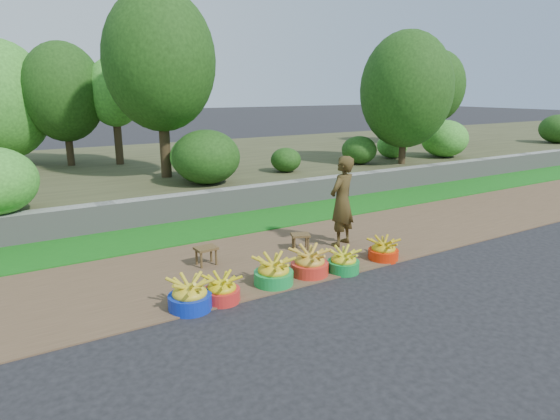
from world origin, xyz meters
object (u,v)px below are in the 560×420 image
stool_left (206,251)px  basin_b (222,290)px  basin_f (383,250)px  stool_right (300,237)px  basin_d (310,263)px  basin_a (190,296)px  basin_c (274,272)px  basin_e (343,262)px  vendor_woman (342,201)px

stool_left → basin_b: bearing=-103.7°
basin_f → stool_right: (-0.88, 1.05, 0.07)m
basin_d → basin_f: bearing=-3.4°
stool_right → basin_b: bearing=-150.2°
basin_a → basin_c: bearing=4.7°
basin_e → basin_f: (0.86, 0.07, 0.00)m
basin_b → basin_e: size_ratio=0.98×
basin_b → vendor_woman: bearing=19.6°
basin_c → stool_left: bearing=114.4°
stool_right → basin_a: bearing=-154.9°
basin_f → stool_left: (-2.51, 1.20, 0.09)m
basin_a → vendor_woman: vendor_woman is taller
basin_c → stool_right: basin_c is taller
basin_d → stool_left: (-1.14, 1.12, 0.06)m
basin_f → stool_right: size_ratio=1.29×
basin_b → stool_left: size_ratio=1.38×
basin_c → stool_right: size_ratio=1.49×
basin_f → vendor_woman: vendor_woman is taller
stool_left → basin_e: bearing=-37.4°
basin_c → stool_left: (-0.52, 1.14, 0.06)m
basin_e → basin_f: 0.86m
basin_e → vendor_woman: bearing=53.6°
basin_d → stool_left: basin_d is taller
basin_b → basin_c: (0.82, 0.10, 0.03)m
stool_right → basin_c: bearing=-137.9°
basin_d → basin_e: (0.51, -0.15, -0.03)m
basin_e → vendor_woman: size_ratio=0.31×
basin_b → stool_right: basin_b is taller
basin_d → stool_right: 1.09m
stool_left → stool_right: 1.64m
vendor_woman → basin_c: bearing=3.7°
basin_b → stool_right: size_ratio=1.27×
basin_d → stool_left: bearing=135.7°
basin_b → basin_d: basin_d is taller
basin_a → basin_e: (2.38, -0.01, -0.02)m
basin_d → basin_f: 1.37m
basin_d → basin_f: basin_d is taller
basin_b → basin_f: 2.81m
stool_right → stool_left: bearing=175.0°
basin_f → stool_left: size_ratio=1.40×
basin_e → basin_b: bearing=179.6°
basin_a → basin_d: basin_d is taller
stool_right → vendor_woman: (0.73, -0.16, 0.56)m
basin_b → basin_e: bearing=-0.4°
basin_f → basin_b: bearing=-178.9°
basin_c → vendor_woman: (1.84, 0.85, 0.61)m
basin_d → basin_e: size_ratio=1.16×
basin_d → basin_c: bearing=-177.3°
basin_a → stool_left: bearing=59.7°
basin_c → stool_left: basin_c is taller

